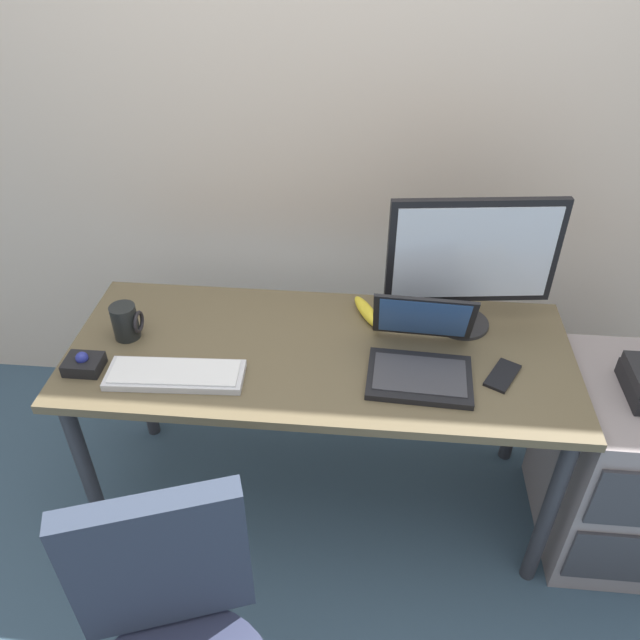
{
  "coord_description": "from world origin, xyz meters",
  "views": [
    {
      "loc": [
        0.14,
        -1.52,
        1.98
      ],
      "look_at": [
        0.0,
        0.0,
        0.84
      ],
      "focal_mm": 34.92,
      "sensor_mm": 36.0,
      "label": 1
    }
  ],
  "objects_px": {
    "trackball_mouse": "(84,364)",
    "coffee_mug": "(126,322)",
    "monitor_main": "(473,258)",
    "laptop": "(421,355)",
    "cell_phone": "(503,375)",
    "keyboard": "(175,375)",
    "file_cabinet": "(618,465)",
    "banana": "(367,312)"
  },
  "relations": [
    {
      "from": "coffee_mug",
      "to": "file_cabinet",
      "type": "bearing_deg",
      "value": -2.31
    },
    {
      "from": "laptop",
      "to": "trackball_mouse",
      "type": "height_order",
      "value": "laptop"
    },
    {
      "from": "file_cabinet",
      "to": "coffee_mug",
      "type": "xyz_separation_m",
      "value": [
        -1.64,
        0.07,
        0.44
      ]
    },
    {
      "from": "keyboard",
      "to": "coffee_mug",
      "type": "distance_m",
      "value": 0.28
    },
    {
      "from": "laptop",
      "to": "cell_phone",
      "type": "height_order",
      "value": "laptop"
    },
    {
      "from": "trackball_mouse",
      "to": "coffee_mug",
      "type": "height_order",
      "value": "coffee_mug"
    },
    {
      "from": "laptop",
      "to": "cell_phone",
      "type": "bearing_deg",
      "value": -4.35
    },
    {
      "from": "laptop",
      "to": "monitor_main",
      "type": "bearing_deg",
      "value": 57.55
    },
    {
      "from": "monitor_main",
      "to": "laptop",
      "type": "bearing_deg",
      "value": -122.45
    },
    {
      "from": "trackball_mouse",
      "to": "cell_phone",
      "type": "relative_size",
      "value": 0.77
    },
    {
      "from": "keyboard",
      "to": "banana",
      "type": "distance_m",
      "value": 0.67
    },
    {
      "from": "file_cabinet",
      "to": "banana",
      "type": "distance_m",
      "value": 0.99
    },
    {
      "from": "laptop",
      "to": "cell_phone",
      "type": "relative_size",
      "value": 2.35
    },
    {
      "from": "file_cabinet",
      "to": "banana",
      "type": "relative_size",
      "value": 3.6
    },
    {
      "from": "trackball_mouse",
      "to": "keyboard",
      "type": "bearing_deg",
      "value": -2.55
    },
    {
      "from": "keyboard",
      "to": "banana",
      "type": "height_order",
      "value": "banana"
    },
    {
      "from": "laptop",
      "to": "coffee_mug",
      "type": "xyz_separation_m",
      "value": [
        -0.94,
        0.07,
        0.01
      ]
    },
    {
      "from": "file_cabinet",
      "to": "trackball_mouse",
      "type": "bearing_deg",
      "value": -176.5
    },
    {
      "from": "trackball_mouse",
      "to": "file_cabinet",
      "type": "bearing_deg",
      "value": 3.5
    },
    {
      "from": "trackball_mouse",
      "to": "laptop",
      "type": "bearing_deg",
      "value": 5.69
    },
    {
      "from": "cell_phone",
      "to": "banana",
      "type": "height_order",
      "value": "banana"
    },
    {
      "from": "laptop",
      "to": "trackball_mouse",
      "type": "bearing_deg",
      "value": -174.31
    },
    {
      "from": "monitor_main",
      "to": "coffee_mug",
      "type": "bearing_deg",
      "value": -171.48
    },
    {
      "from": "coffee_mug",
      "to": "cell_phone",
      "type": "bearing_deg",
      "value": -4.27
    },
    {
      "from": "file_cabinet",
      "to": "banana",
      "type": "height_order",
      "value": "banana"
    },
    {
      "from": "file_cabinet",
      "to": "trackball_mouse",
      "type": "xyz_separation_m",
      "value": [
        -1.72,
        -0.11,
        0.41
      ]
    },
    {
      "from": "keyboard",
      "to": "trackball_mouse",
      "type": "bearing_deg",
      "value": 177.45
    },
    {
      "from": "laptop",
      "to": "trackball_mouse",
      "type": "distance_m",
      "value": 1.02
    },
    {
      "from": "monitor_main",
      "to": "laptop",
      "type": "height_order",
      "value": "monitor_main"
    },
    {
      "from": "coffee_mug",
      "to": "banana",
      "type": "bearing_deg",
      "value": 13.04
    },
    {
      "from": "file_cabinet",
      "to": "coffee_mug",
      "type": "relative_size",
      "value": 5.78
    },
    {
      "from": "monitor_main",
      "to": "trackball_mouse",
      "type": "xyz_separation_m",
      "value": [
        -1.17,
        -0.33,
        -0.23
      ]
    },
    {
      "from": "file_cabinet",
      "to": "monitor_main",
      "type": "relative_size",
      "value": 1.29
    },
    {
      "from": "laptop",
      "to": "coffee_mug",
      "type": "relative_size",
      "value": 2.82
    },
    {
      "from": "banana",
      "to": "file_cabinet",
      "type": "bearing_deg",
      "value": -15.73
    },
    {
      "from": "keyboard",
      "to": "laptop",
      "type": "relative_size",
      "value": 1.25
    },
    {
      "from": "file_cabinet",
      "to": "monitor_main",
      "type": "distance_m",
      "value": 0.88
    },
    {
      "from": "laptop",
      "to": "banana",
      "type": "relative_size",
      "value": 1.75
    },
    {
      "from": "file_cabinet",
      "to": "coffee_mug",
      "type": "distance_m",
      "value": 1.7
    },
    {
      "from": "monitor_main",
      "to": "banana",
      "type": "xyz_separation_m",
      "value": [
        -0.32,
        0.02,
        -0.24
      ]
    },
    {
      "from": "trackball_mouse",
      "to": "banana",
      "type": "relative_size",
      "value": 0.58
    },
    {
      "from": "coffee_mug",
      "to": "banana",
      "type": "relative_size",
      "value": 0.62
    }
  ]
}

